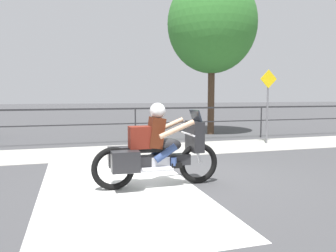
{
  "coord_description": "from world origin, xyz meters",
  "views": [
    {
      "loc": [
        -2.17,
        -6.32,
        1.7
      ],
      "look_at": [
        -0.17,
        0.44,
        1.03
      ],
      "focal_mm": 35.0,
      "sensor_mm": 36.0,
      "label": 1
    }
  ],
  "objects": [
    {
      "name": "fence_railing",
      "position": [
        0.0,
        5.14,
        0.98
      ],
      "size": [
        36.0,
        0.05,
        1.24
      ],
      "color": "#232326",
      "rests_on": "ground"
    },
    {
      "name": "tree_behind_sign",
      "position": [
        3.62,
        6.72,
        4.67
      ],
      "size": [
        3.76,
        3.76,
        6.75
      ],
      "color": "#473323",
      "rests_on": "ground"
    },
    {
      "name": "street_sign",
      "position": [
        4.37,
        3.6,
        1.57
      ],
      "size": [
        0.64,
        0.06,
        2.56
      ],
      "color": "slate",
      "rests_on": "ground"
    },
    {
      "name": "crosswalk_band",
      "position": [
        -1.37,
        -0.2,
        0.0
      ],
      "size": [
        2.75,
        6.0,
        0.01
      ],
      "primitive_type": "cube",
      "color": "silver",
      "rests_on": "ground"
    },
    {
      "name": "ground_plane",
      "position": [
        0.0,
        0.0,
        0.0
      ],
      "size": [
        120.0,
        120.0,
        0.0
      ],
      "primitive_type": "plane",
      "color": "#424244"
    },
    {
      "name": "motorcycle",
      "position": [
        -0.7,
        -0.55,
        0.69
      ],
      "size": [
        2.4,
        0.76,
        1.55
      ],
      "rotation": [
        0.0,
        0.0,
        0.06
      ],
      "color": "black",
      "rests_on": "ground"
    },
    {
      "name": "sidewalk_band",
      "position": [
        0.0,
        3.4,
        0.01
      ],
      "size": [
        44.0,
        2.4,
        0.01
      ],
      "primitive_type": "cube",
      "color": "#A8A59E",
      "rests_on": "ground"
    }
  ]
}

